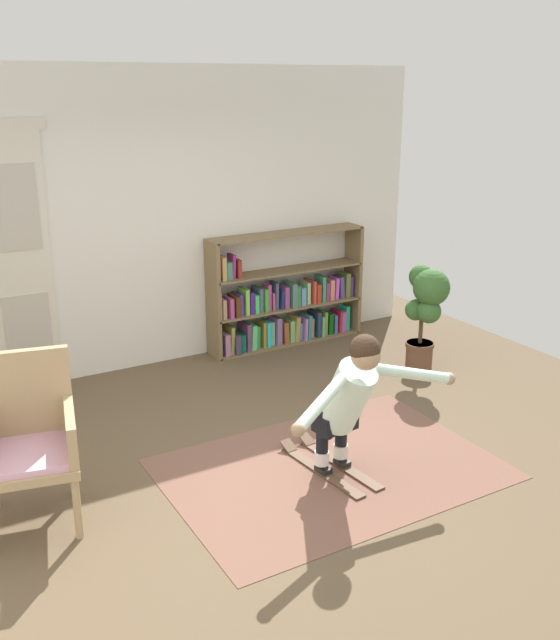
{
  "coord_description": "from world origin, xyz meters",
  "views": [
    {
      "loc": [
        -2.39,
        -4.01,
        2.74
      ],
      "look_at": [
        0.15,
        0.37,
        1.05
      ],
      "focal_mm": 40.26,
      "sensor_mm": 36.0,
      "label": 1
    }
  ],
  "objects_px": {
    "wicker_chair": "(27,437)",
    "skis_pair": "(328,465)",
    "bookshelf": "(282,303)",
    "person_skier": "(349,395)",
    "potted_plant": "(425,307)"
  },
  "relations": [
    {
      "from": "bookshelf",
      "to": "potted_plant",
      "type": "relative_size",
      "value": 1.68
    },
    {
      "from": "wicker_chair",
      "to": "skis_pair",
      "type": "height_order",
      "value": "wicker_chair"
    },
    {
      "from": "potted_plant",
      "to": "skis_pair",
      "type": "relative_size",
      "value": 1.14
    },
    {
      "from": "bookshelf",
      "to": "person_skier",
      "type": "relative_size",
      "value": 1.24
    },
    {
      "from": "bookshelf",
      "to": "person_skier",
      "type": "bearing_deg",
      "value": -110.85
    },
    {
      "from": "person_skier",
      "to": "wicker_chair",
      "type": "bearing_deg",
      "value": 162.1
    },
    {
      "from": "skis_pair",
      "to": "person_skier",
      "type": "bearing_deg",
      "value": -84.38
    },
    {
      "from": "bookshelf",
      "to": "person_skier",
      "type": "distance_m",
      "value": 2.89
    },
    {
      "from": "potted_plant",
      "to": "bookshelf",
      "type": "bearing_deg",
      "value": 119.39
    },
    {
      "from": "potted_plant",
      "to": "skis_pair",
      "type": "distance_m",
      "value": 2.23
    },
    {
      "from": "bookshelf",
      "to": "skis_pair",
      "type": "bearing_deg",
      "value": -112.85
    },
    {
      "from": "wicker_chair",
      "to": "skis_pair",
      "type": "xyz_separation_m",
      "value": [
        2.02,
        -0.45,
        -0.56
      ]
    },
    {
      "from": "bookshelf",
      "to": "wicker_chair",
      "type": "distance_m",
      "value": 3.68
    },
    {
      "from": "skis_pair",
      "to": "person_skier",
      "type": "height_order",
      "value": "person_skier"
    },
    {
      "from": "bookshelf",
      "to": "potted_plant",
      "type": "distance_m",
      "value": 1.62
    }
  ]
}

